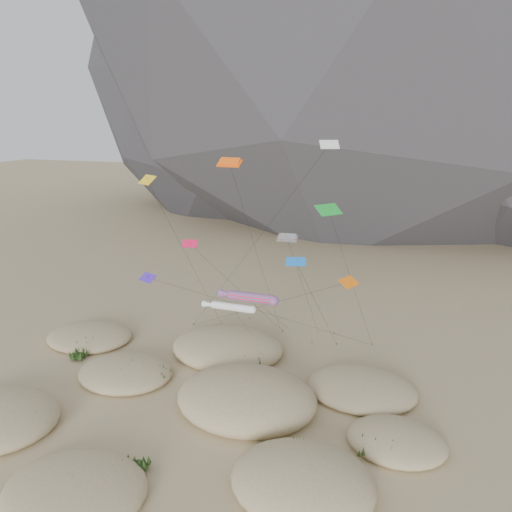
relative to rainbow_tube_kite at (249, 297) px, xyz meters
The scene contains 9 objects.
ground 14.02m from the rainbow_tube_kite, 112.81° to the right, with size 500.00×500.00×0.00m, color #CCB789.
dunes 12.38m from the rainbow_tube_kite, 151.78° to the right, with size 52.22×39.00×4.46m.
dune_grass 11.86m from the rainbow_tube_kite, 143.72° to the right, with size 41.70×29.84×1.52m.
kite_stakes 20.85m from the rainbow_tube_kite, 91.66° to the left, with size 25.90×6.09×0.30m.
rainbow_tube_kite is the anchor object (origin of this frame).
white_tube_kite 2.51m from the rainbow_tube_kite, behind, with size 6.48×14.43×11.13m.
orange_parafoil 16.09m from the rainbow_tube_kite, 122.13° to the left, with size 4.86×11.36×25.23m.
multi_parafoil 7.85m from the rainbow_tube_kite, 64.15° to the left, with size 2.26×14.80×17.56m.
delta_kites 7.52m from the rainbow_tube_kite, 90.57° to the left, with size 25.85×19.84×27.29m.
Camera 1 is at (19.03, -38.64, 29.87)m, focal length 35.00 mm.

